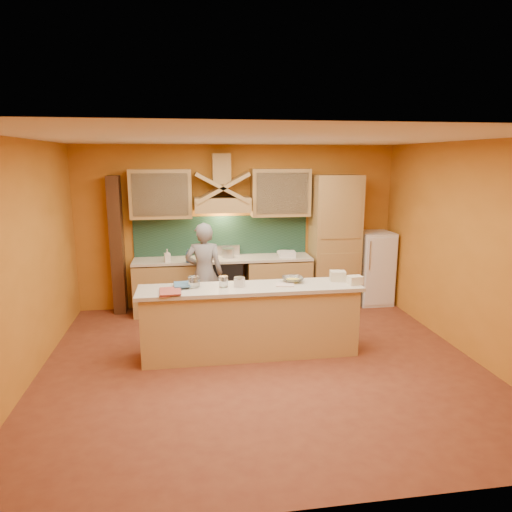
{
  "coord_description": "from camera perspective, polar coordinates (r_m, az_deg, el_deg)",
  "views": [
    {
      "loc": [
        -0.88,
        -5.34,
        2.57
      ],
      "look_at": [
        0.06,
        0.9,
        1.22
      ],
      "focal_mm": 32.0,
      "sensor_mm": 36.0,
      "label": 1
    }
  ],
  "objects": [
    {
      "name": "floor",
      "position": [
        5.99,
        0.7,
        -13.28
      ],
      "size": [
        5.5,
        5.0,
        0.01
      ],
      "primitive_type": "cube",
      "color": "brown",
      "rests_on": "ground"
    },
    {
      "name": "ceiling",
      "position": [
        5.42,
        0.78,
        14.53
      ],
      "size": [
        5.5,
        5.0,
        0.01
      ],
      "primitive_type": "cube",
      "color": "white",
      "rests_on": "wall_back"
    },
    {
      "name": "wall_back",
      "position": [
        7.98,
        -2.18,
        3.66
      ],
      "size": [
        5.5,
        0.02,
        2.8
      ],
      "primitive_type": "cube",
      "color": "orange",
      "rests_on": "floor"
    },
    {
      "name": "wall_front",
      "position": [
        3.2,
        8.11,
        -9.48
      ],
      "size": [
        5.5,
        0.02,
        2.8
      ],
      "primitive_type": "cube",
      "color": "orange",
      "rests_on": "floor"
    },
    {
      "name": "wall_left",
      "position": [
        5.78,
        -27.26,
        -0.94
      ],
      "size": [
        0.02,
        5.0,
        2.8
      ],
      "primitive_type": "cube",
      "color": "orange",
      "rests_on": "floor"
    },
    {
      "name": "wall_right",
      "position": [
        6.57,
        25.15,
        0.68
      ],
      "size": [
        0.02,
        5.0,
        2.8
      ],
      "primitive_type": "cube",
      "color": "orange",
      "rests_on": "floor"
    },
    {
      "name": "base_cabinet_left",
      "position": [
        7.85,
        -11.0,
        -3.95
      ],
      "size": [
        1.1,
        0.6,
        0.86
      ],
      "primitive_type": "cube",
      "color": "tan",
      "rests_on": "floor"
    },
    {
      "name": "base_cabinet_right",
      "position": [
        7.99,
        2.76,
        -3.45
      ],
      "size": [
        1.1,
        0.6,
        0.86
      ],
      "primitive_type": "cube",
      "color": "tan",
      "rests_on": "floor"
    },
    {
      "name": "counter_top",
      "position": [
        7.75,
        -4.11,
        -0.38
      ],
      "size": [
        3.0,
        0.62,
        0.04
      ],
      "primitive_type": "cube",
      "color": "beige",
      "rests_on": "base_cabinet_left"
    },
    {
      "name": "stove",
      "position": [
        7.86,
        -4.06,
        -3.58
      ],
      "size": [
        0.6,
        0.58,
        0.9
      ],
      "primitive_type": "cube",
      "color": "black",
      "rests_on": "floor"
    },
    {
      "name": "backsplash",
      "position": [
        7.96,
        -4.31,
        2.52
      ],
      "size": [
        3.0,
        0.03,
        0.7
      ],
      "primitive_type": "cube",
      "color": "#1A3A2D",
      "rests_on": "wall_back"
    },
    {
      "name": "range_hood",
      "position": [
        7.65,
        -4.24,
        6.44
      ],
      "size": [
        0.92,
        0.5,
        0.24
      ],
      "primitive_type": "cube",
      "color": "tan",
      "rests_on": "wall_back"
    },
    {
      "name": "hood_chimney",
      "position": [
        7.72,
        -4.37,
        10.8
      ],
      "size": [
        0.3,
        0.3,
        0.5
      ],
      "primitive_type": "cube",
      "color": "tan",
      "rests_on": "wall_back"
    },
    {
      "name": "upper_cabinet_left",
      "position": [
        7.7,
        -11.81,
        7.6
      ],
      "size": [
        1.0,
        0.35,
        0.8
      ],
      "primitive_type": "cube",
      "color": "tan",
      "rests_on": "wall_back"
    },
    {
      "name": "upper_cabinet_right",
      "position": [
        7.85,
        3.06,
        7.92
      ],
      "size": [
        1.0,
        0.35,
        0.8
      ],
      "primitive_type": "cube",
      "color": "tan",
      "rests_on": "wall_back"
    },
    {
      "name": "pantry_column",
      "position": [
        8.08,
        9.79,
        1.8
      ],
      "size": [
        0.8,
        0.6,
        2.3
      ],
      "primitive_type": "cube",
      "color": "tan",
      "rests_on": "floor"
    },
    {
      "name": "fridge",
      "position": [
        8.45,
        14.5,
        -1.43
      ],
      "size": [
        0.58,
        0.6,
        1.3
      ],
      "primitive_type": "cube",
      "color": "white",
      "rests_on": "floor"
    },
    {
      "name": "trim_column_left",
      "position": [
        7.91,
        -16.96,
        1.23
      ],
      "size": [
        0.2,
        0.3,
        2.3
      ],
      "primitive_type": "cube",
      "color": "#472816",
      "rests_on": "floor"
    },
    {
      "name": "island_body",
      "position": [
        6.08,
        -0.69,
        -8.4
      ],
      "size": [
        2.8,
        0.55,
        0.88
      ],
      "primitive_type": "cube",
      "color": "tan",
      "rests_on": "floor"
    },
    {
      "name": "island_top",
      "position": [
        5.93,
        -0.7,
        -4.05
      ],
      "size": [
        2.9,
        0.62,
        0.05
      ],
      "primitive_type": "cube",
      "color": "beige",
      "rests_on": "island_body"
    },
    {
      "name": "person",
      "position": [
        7.2,
        -6.48,
        -2.18
      ],
      "size": [
        0.63,
        0.45,
        1.61
      ],
      "primitive_type": "imported",
      "rotation": [
        0.0,
        0.0,
        3.03
      ],
      "color": "gray",
      "rests_on": "floor"
    },
    {
      "name": "pot_large",
      "position": [
        7.65,
        -5.85,
        -0.03
      ],
      "size": [
        0.3,
        0.3,
        0.14
      ],
      "primitive_type": "cylinder",
      "rotation": [
        0.0,
        0.0,
        -0.43
      ],
      "color": "silver",
      "rests_on": "stove"
    },
    {
      "name": "pot_small",
      "position": [
        7.77,
        -3.48,
        0.24
      ],
      "size": [
        0.26,
        0.26,
        0.15
      ],
      "primitive_type": "cylinder",
      "rotation": [
        0.0,
        0.0,
        -0.4
      ],
      "color": "silver",
      "rests_on": "stove"
    },
    {
      "name": "soap_bottle_a",
      "position": [
        7.55,
        -11.03,
        0.06
      ],
      "size": [
        0.11,
        0.11,
        0.21
      ],
      "primitive_type": "imported",
      "rotation": [
        0.0,
        0.0,
        0.2
      ],
      "color": "white",
      "rests_on": "counter_top"
    },
    {
      "name": "soap_bottle_b",
      "position": [
        7.45,
        -8.5,
        0.03
      ],
      "size": [
        0.09,
        0.09,
        0.22
      ],
      "primitive_type": "imported",
      "rotation": [
        0.0,
        0.0,
        -0.05
      ],
      "color": "#376098",
      "rests_on": "counter_top"
    },
    {
      "name": "bowl_back",
      "position": [
        7.9,
        3.53,
        0.31
      ],
      "size": [
        0.28,
        0.28,
        0.08
      ],
      "primitive_type": "imported",
      "rotation": [
        0.0,
        0.0,
        -0.12
      ],
      "color": "white",
      "rests_on": "counter_top"
    },
    {
      "name": "dish_rack",
      "position": [
        7.81,
        3.91,
        0.24
      ],
      "size": [
        0.29,
        0.23,
        0.1
      ],
      "primitive_type": "cube",
      "rotation": [
        0.0,
        0.0,
        -0.07
      ],
      "color": "white",
      "rests_on": "counter_top"
    },
    {
      "name": "book_lower",
      "position": [
        5.73,
        -11.99,
        -4.48
      ],
      "size": [
        0.28,
        0.36,
        0.03
      ],
      "primitive_type": "imported",
      "rotation": [
        0.0,
        0.0,
        0.04
      ],
      "color": "#A3473A",
      "rests_on": "island_top"
    },
    {
      "name": "book_upper",
      "position": [
        5.96,
        -10.22,
        -3.6
      ],
      "size": [
        0.23,
        0.3,
        0.02
      ],
      "primitive_type": "imported",
      "rotation": [
        0.0,
        0.0,
        0.07
      ],
      "color": "#40698D",
      "rests_on": "island_top"
    },
    {
      "name": "jar_large",
      "position": [
        5.92,
        -7.77,
        -3.24
      ],
      "size": [
        0.18,
        0.18,
        0.14
      ],
      "primitive_type": "cylinder",
      "rotation": [
        0.0,
        0.0,
        0.27
      ],
      "color": "silver",
      "rests_on": "island_top"
    },
    {
      "name": "jar_small",
      "position": [
        5.89,
        -4.08,
        -3.21
      ],
      "size": [
        0.15,
        0.15,
        0.15
      ],
      "primitive_type": "cylinder",
      "rotation": [
        0.0,
        0.0,
        0.35
      ],
      "color": "white",
      "rests_on": "island_top"
    },
    {
      "name": "kitchen_scale",
      "position": [
        5.92,
        -2.08,
        -3.31
      ],
      "size": [
        0.15,
        0.15,
        0.11
      ],
      "primitive_type": "cube",
      "rotation": [
        0.0,
        0.0,
        -0.26
      ],
      "color": "silver",
      "rests_on": "island_top"
    },
    {
      "name": "mixing_bowl",
      "position": [
        6.15,
        4.61,
        -2.94
      ],
      "size": [
        0.28,
        0.28,
        0.07
      ],
      "primitive_type": "imported",
      "rotation": [
        0.0,
        0.0,
        0.02
      ],
      "color": "silver",
      "rests_on": "island_top"
    },
    {
      "name": "cloth",
      "position": [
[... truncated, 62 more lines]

